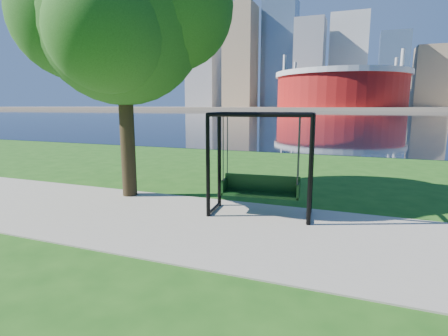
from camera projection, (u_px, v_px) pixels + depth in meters
The scene contains 8 objects.
ground at pixel (228, 220), 8.01m from camera, with size 900.00×900.00×0.00m, color #1E5114.
path at pixel (219, 226), 7.54m from camera, with size 120.00×4.00×0.03m, color #9E937F.
river at pixel (350, 115), 101.73m from camera, with size 900.00×180.00×0.02m, color black.
far_bank at pixel (357, 108), 289.02m from camera, with size 900.00×228.00×2.00m, color #937F60.
stadium at pixel (340, 88), 225.01m from camera, with size 83.00×83.00×32.00m.
skyline at pixel (354, 67), 296.76m from camera, with size 392.00×66.00×96.50m.
swing at pixel (261, 167), 8.17m from camera, with size 2.47×1.26×2.44m.
park_tree at pixel (121, 16), 9.36m from camera, with size 5.74×5.18×7.12m.
Camera 1 is at (2.68, -7.19, 2.57)m, focal length 28.00 mm.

